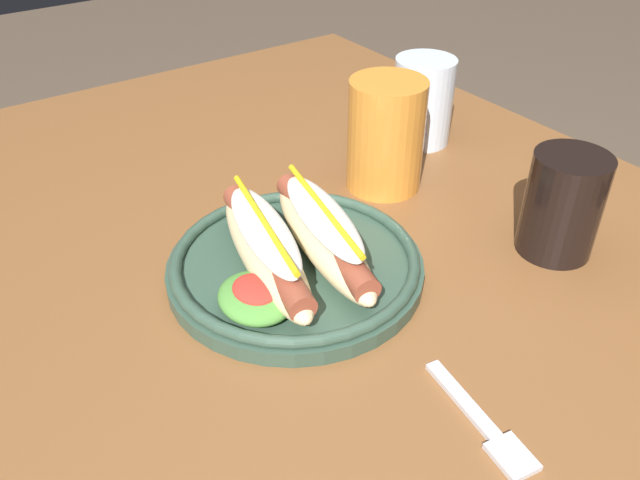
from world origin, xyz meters
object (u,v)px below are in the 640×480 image
object	(u,v)px
fork	(485,425)
extra_cup	(386,135)
hot_dog_plate	(294,255)
water_cup	(423,101)
soda_cup	(563,205)

from	to	relation	value
fork	extra_cup	distance (m)	0.38
hot_dog_plate	fork	xyz separation A→B (m)	(0.24, 0.02, -0.02)
water_cup	soda_cup	bearing A→B (deg)	-12.09
soda_cup	water_cup	xyz separation A→B (m)	(-0.27, 0.06, 0.00)
soda_cup	extra_cup	xyz separation A→B (m)	(-0.21, -0.06, 0.01)
fork	water_cup	world-z (taller)	water_cup
hot_dog_plate	extra_cup	distance (m)	0.21
fork	extra_cup	world-z (taller)	extra_cup
hot_dog_plate	soda_cup	bearing A→B (deg)	64.56
hot_dog_plate	extra_cup	bearing A→B (deg)	115.19
fork	water_cup	size ratio (longest dim) A/B	1.06
water_cup	extra_cup	distance (m)	0.13
extra_cup	soda_cup	bearing A→B (deg)	16.17
fork	soda_cup	xyz separation A→B (m)	(-0.12, 0.23, 0.05)
hot_dog_plate	water_cup	world-z (taller)	water_cup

